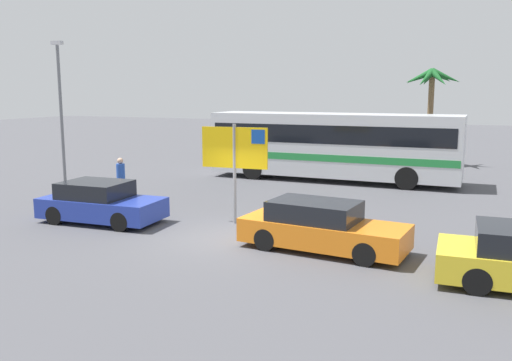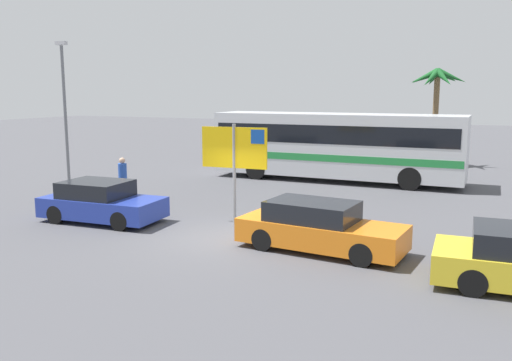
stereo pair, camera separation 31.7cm
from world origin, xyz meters
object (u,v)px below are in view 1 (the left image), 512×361
car_blue (100,203)px  pedestrian_near_sign (121,176)px  ferry_sign (236,152)px  car_orange (321,227)px  bus_front_coach (333,143)px

car_blue → pedestrian_near_sign: pedestrian_near_sign is taller
ferry_sign → car_orange: (3.35, -1.81, -1.69)m
ferry_sign → pedestrian_near_sign: size_ratio=1.85×
bus_front_coach → car_blue: bearing=-113.4°
car_blue → car_orange: size_ratio=0.89×
bus_front_coach → ferry_sign: 9.50m
car_orange → bus_front_coach: bearing=109.0°
car_blue → pedestrian_near_sign: 3.08m
bus_front_coach → car_blue: size_ratio=2.89×
ferry_sign → car_blue: 4.73m
car_orange → pedestrian_near_sign: size_ratio=2.63×
ferry_sign → car_orange: 4.16m
pedestrian_near_sign → bus_front_coach: bearing=-12.6°
pedestrian_near_sign → car_orange: bearing=-85.4°
bus_front_coach → ferry_sign: (-0.63, -9.46, 0.54)m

